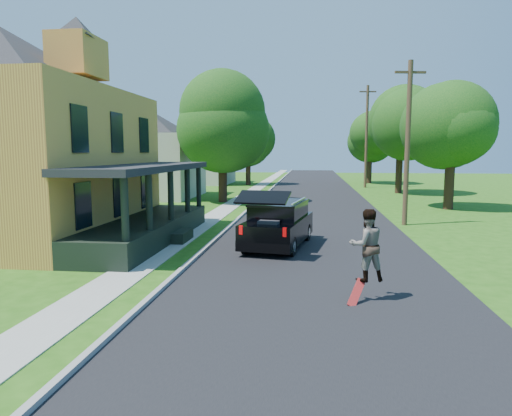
# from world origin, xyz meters

# --- Properties ---
(ground) EXTENTS (140.00, 140.00, 0.00)m
(ground) POSITION_xyz_m (0.00, 0.00, 0.00)
(ground) COLOR #225010
(ground) RESTS_ON ground
(street) EXTENTS (8.00, 120.00, 0.02)m
(street) POSITION_xyz_m (0.00, 20.00, 0.00)
(street) COLOR black
(street) RESTS_ON ground
(curb) EXTENTS (0.15, 120.00, 0.12)m
(curb) POSITION_xyz_m (-4.05, 20.00, 0.00)
(curb) COLOR gray
(curb) RESTS_ON ground
(sidewalk) EXTENTS (1.30, 120.00, 0.03)m
(sidewalk) POSITION_xyz_m (-5.60, 20.00, 0.00)
(sidewalk) COLOR gray
(sidewalk) RESTS_ON ground
(front_walk) EXTENTS (6.50, 1.20, 0.03)m
(front_walk) POSITION_xyz_m (-9.50, 6.00, 0.00)
(front_walk) COLOR gray
(front_walk) RESTS_ON ground
(main_house) EXTENTS (15.56, 15.56, 10.10)m
(main_house) POSITION_xyz_m (-12.80, 5.99, 4.92)
(main_house) COLOR #EDAD45
(main_house) RESTS_ON ground
(neighbor_house_mid) EXTENTS (12.78, 12.78, 8.30)m
(neighbor_house_mid) POSITION_xyz_m (-13.50, 24.00, 4.19)
(neighbor_house_mid) COLOR beige
(neighbor_house_mid) RESTS_ON ground
(neighbor_house_far) EXTENTS (12.78, 12.78, 8.30)m
(neighbor_house_far) POSITION_xyz_m (-13.50, 40.00, 4.19)
(neighbor_house_far) COLOR beige
(neighbor_house_far) RESTS_ON ground
(black_suv) EXTENTS (2.63, 5.20, 2.32)m
(black_suv) POSITION_xyz_m (-1.40, 5.47, 0.89)
(black_suv) COLOR black
(black_suv) RESTS_ON ground
(skateboarder) EXTENTS (1.02, 0.89, 1.78)m
(skateboarder) POSITION_xyz_m (1.21, -0.62, 1.37)
(skateboarder) COLOR black
(skateboarder) RESTS_ON ground
(skateboard) EXTENTS (0.48, 0.53, 0.64)m
(skateboard) POSITION_xyz_m (0.95, -0.97, 0.24)
(skateboard) COLOR #9C100D
(skateboard) RESTS_ON ground
(tree_left_mid) EXTENTS (6.90, 6.91, 9.51)m
(tree_left_mid) POSITION_xyz_m (-6.62, 20.92, 6.09)
(tree_left_mid) COLOR black
(tree_left_mid) RESTS_ON ground
(tree_left_far) EXTENTS (6.68, 6.83, 8.28)m
(tree_left_far) POSITION_xyz_m (-7.16, 38.40, 5.31)
(tree_left_far) COLOR black
(tree_left_far) RESTS_ON ground
(tree_right_near) EXTENTS (6.71, 6.35, 7.96)m
(tree_right_near) POSITION_xyz_m (8.47, 18.34, 5.08)
(tree_right_near) COLOR black
(tree_right_near) RESTS_ON ground
(tree_right_mid) EXTENTS (6.26, 6.16, 9.90)m
(tree_right_mid) POSITION_xyz_m (7.47, 29.76, 6.49)
(tree_right_mid) COLOR black
(tree_right_mid) RESTS_ON ground
(tree_right_far) EXTENTS (6.05, 5.73, 8.53)m
(tree_right_far) POSITION_xyz_m (6.45, 42.72, 5.60)
(tree_right_far) COLOR black
(tree_right_far) RESTS_ON ground
(utility_pole_near) EXTENTS (1.52, 0.38, 8.01)m
(utility_pole_near) POSITION_xyz_m (4.50, 11.49, 4.14)
(utility_pole_near) COLOR #493722
(utility_pole_near) RESTS_ON ground
(utility_pole_far) EXTENTS (1.70, 0.37, 10.26)m
(utility_pole_far) POSITION_xyz_m (5.32, 35.84, 5.28)
(utility_pole_far) COLOR #493722
(utility_pole_far) RESTS_ON ground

